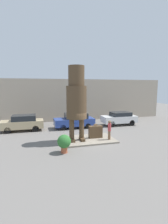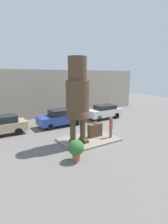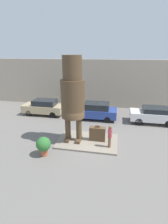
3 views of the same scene
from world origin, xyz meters
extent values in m
plane|color=slate|center=(0.00, 0.00, 0.00)|extent=(60.00, 60.00, 0.00)
cube|color=gray|center=(0.00, 0.00, 0.06)|extent=(4.44, 2.98, 0.13)
cube|color=tan|center=(0.00, 9.33, 2.80)|extent=(28.00, 0.60, 5.60)
cube|color=#4C3823|center=(-1.48, -0.24, 0.23)|extent=(0.33, 0.95, 0.21)
cube|color=#4C3823|center=(-0.63, -0.24, 0.23)|extent=(0.33, 0.95, 0.21)
cylinder|color=#4C3823|center=(-1.48, -0.10, 1.16)|extent=(0.42, 0.42, 1.66)
cylinder|color=#4C3823|center=(-0.63, -0.10, 1.16)|extent=(0.42, 0.42, 1.66)
cylinder|color=#4C3823|center=(-1.06, -0.10, 3.33)|extent=(1.66, 1.66, 2.67)
cylinder|color=#4C3823|center=(-1.06, -0.10, 5.46)|extent=(1.30, 1.30, 1.60)
cube|color=#4C3823|center=(0.71, 0.17, 0.66)|extent=(1.18, 0.45, 1.06)
cylinder|color=#4C3823|center=(0.71, 0.17, 1.31)|extent=(0.32, 0.14, 0.14)
cylinder|color=brown|center=(1.66, -0.66, 0.50)|extent=(0.21, 0.21, 0.74)
cylinder|color=#B23D42|center=(1.66, -0.66, 1.20)|extent=(0.28, 0.28, 0.66)
sphere|color=brown|center=(1.66, -0.66, 1.66)|extent=(0.25, 0.25, 0.25)
cube|color=tan|center=(-5.69, 5.02, 0.71)|extent=(4.30, 1.76, 0.78)
cube|color=#1E2328|center=(-5.48, 5.02, 1.38)|extent=(2.37, 1.58, 0.55)
cylinder|color=black|center=(-7.03, 4.23, 0.32)|extent=(0.65, 0.18, 0.65)
cylinder|color=black|center=(-7.03, 5.81, 0.32)|extent=(0.65, 0.18, 0.65)
cylinder|color=black|center=(-4.36, 4.23, 0.32)|extent=(0.65, 0.18, 0.65)
cylinder|color=black|center=(-4.36, 5.81, 0.32)|extent=(0.65, 0.18, 0.65)
cube|color=#284293|center=(-0.17, 4.84, 0.70)|extent=(4.42, 1.87, 0.78)
cube|color=#1E2328|center=(0.05, 4.84, 1.38)|extent=(2.43, 1.68, 0.59)
cylinder|color=black|center=(-1.54, 4.00, 0.31)|extent=(0.61, 0.18, 0.61)
cylinder|color=black|center=(-1.54, 5.69, 0.31)|extent=(0.61, 0.18, 0.61)
cylinder|color=black|center=(1.20, 4.00, 0.31)|extent=(0.61, 0.18, 0.61)
cylinder|color=black|center=(1.20, 5.69, 0.31)|extent=(0.61, 0.18, 0.61)
cube|color=silver|center=(5.36, 4.80, 0.73)|extent=(4.11, 1.83, 0.78)
cube|color=#1E2328|center=(5.57, 4.80, 1.35)|extent=(2.26, 1.65, 0.45)
cylinder|color=black|center=(4.09, 3.97, 0.35)|extent=(0.69, 0.18, 0.69)
cylinder|color=black|center=(4.09, 5.63, 0.35)|extent=(0.69, 0.18, 0.69)
cylinder|color=black|center=(6.64, 5.63, 0.35)|extent=(0.69, 0.18, 0.69)
cylinder|color=#AD5638|center=(-2.49, -2.30, 0.21)|extent=(0.45, 0.45, 0.42)
sphere|color=#2D6B2D|center=(-2.49, -2.30, 0.82)|extent=(0.96, 0.96, 0.96)
camera|label=1|loc=(-4.38, -13.94, 4.58)|focal=28.00mm
camera|label=2|loc=(-7.32, -10.67, 5.05)|focal=28.00mm
camera|label=3|loc=(2.00, -11.54, 6.50)|focal=28.00mm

